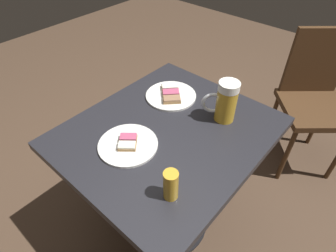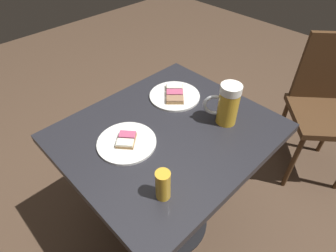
{
  "view_description": "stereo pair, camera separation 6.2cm",
  "coord_description": "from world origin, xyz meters",
  "px_view_note": "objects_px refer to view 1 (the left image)",
  "views": [
    {
      "loc": [
        -0.54,
        0.61,
        1.45
      ],
      "look_at": [
        0.0,
        0.0,
        0.72
      ],
      "focal_mm": 29.47,
      "sensor_mm": 36.0,
      "label": 1
    },
    {
      "loc": [
        -0.58,
        0.57,
        1.45
      ],
      "look_at": [
        0.0,
        0.0,
        0.72
      ],
      "focal_mm": 29.47,
      "sensor_mm": 36.0,
      "label": 2
    }
  ],
  "objects_px": {
    "beer_mug": "(225,102)",
    "cafe_chair": "(315,94)",
    "plate_near": "(171,95)",
    "beer_glass_small": "(171,185)",
    "plate_far": "(128,144)"
  },
  "relations": [
    {
      "from": "plate_far",
      "to": "beer_mug",
      "type": "distance_m",
      "value": 0.42
    },
    {
      "from": "plate_far",
      "to": "plate_near",
      "type": "bearing_deg",
      "value": -76.16
    },
    {
      "from": "beer_glass_small",
      "to": "cafe_chair",
      "type": "bearing_deg",
      "value": -94.57
    },
    {
      "from": "plate_near",
      "to": "plate_far",
      "type": "relative_size",
      "value": 1.03
    },
    {
      "from": "plate_far",
      "to": "beer_mug",
      "type": "height_order",
      "value": "beer_mug"
    },
    {
      "from": "plate_near",
      "to": "beer_mug",
      "type": "height_order",
      "value": "beer_mug"
    },
    {
      "from": "plate_near",
      "to": "cafe_chair",
      "type": "height_order",
      "value": "cafe_chair"
    },
    {
      "from": "beer_glass_small",
      "to": "cafe_chair",
      "type": "height_order",
      "value": "cafe_chair"
    },
    {
      "from": "plate_far",
      "to": "beer_glass_small",
      "type": "height_order",
      "value": "beer_glass_small"
    },
    {
      "from": "beer_mug",
      "to": "beer_glass_small",
      "type": "relative_size",
      "value": 1.59
    },
    {
      "from": "beer_glass_small",
      "to": "plate_near",
      "type": "bearing_deg",
      "value": -49.24
    },
    {
      "from": "beer_mug",
      "to": "beer_glass_small",
      "type": "distance_m",
      "value": 0.44
    },
    {
      "from": "plate_far",
      "to": "cafe_chair",
      "type": "bearing_deg",
      "value": -107.63
    },
    {
      "from": "beer_mug",
      "to": "cafe_chair",
      "type": "bearing_deg",
      "value": -103.26
    },
    {
      "from": "cafe_chair",
      "to": "plate_far",
      "type": "bearing_deg",
      "value": 30.77
    }
  ]
}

